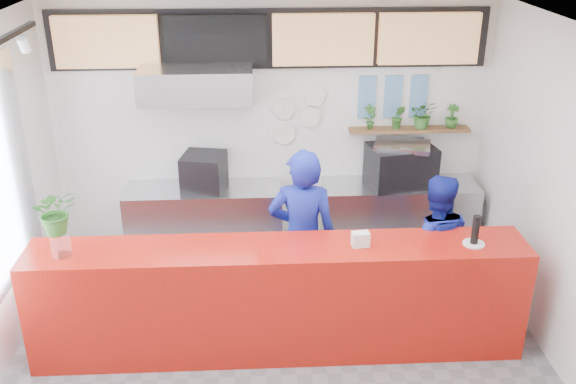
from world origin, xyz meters
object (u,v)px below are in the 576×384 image
(staff_center, at_px, (302,238))
(pepper_mill, at_px, (476,230))
(espresso_machine, at_px, (401,165))
(staff_right, at_px, (433,248))
(service_counter, at_px, (279,299))
(panini_oven, at_px, (204,172))

(staff_center, relative_size, pepper_mill, 6.81)
(staff_center, distance_m, pepper_mill, 1.63)
(espresso_machine, relative_size, staff_right, 0.47)
(service_counter, bearing_deg, staff_right, 16.87)
(espresso_machine, relative_size, staff_center, 0.40)
(panini_oven, xyz_separation_m, staff_center, (1.03, -1.29, -0.19))
(service_counter, bearing_deg, panini_oven, 113.42)
(staff_center, height_order, pepper_mill, staff_center)
(service_counter, height_order, staff_center, staff_center)
(panini_oven, height_order, staff_right, staff_right)
(panini_oven, height_order, espresso_machine, espresso_machine)
(espresso_machine, bearing_deg, staff_right, -98.23)
(service_counter, xyz_separation_m, espresso_machine, (1.48, 1.80, 0.59))
(espresso_machine, xyz_separation_m, staff_center, (-1.23, -1.29, -0.22))
(service_counter, xyz_separation_m, staff_center, (0.25, 0.51, 0.37))
(service_counter, relative_size, pepper_mill, 16.74)
(service_counter, distance_m, espresso_machine, 2.41)
(staff_center, bearing_deg, espresso_machine, -125.19)
(panini_oven, height_order, staff_center, staff_center)
(espresso_machine, distance_m, staff_right, 1.38)
(espresso_machine, xyz_separation_m, staff_right, (0.06, -1.33, -0.35))
(staff_center, bearing_deg, staff_right, -173.34)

